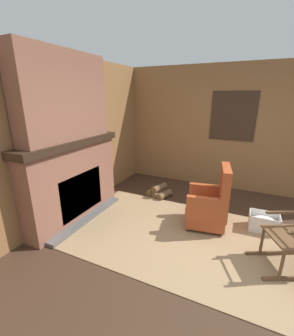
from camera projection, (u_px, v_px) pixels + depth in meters
ground_plane at (212, 254)px, 3.04m from camera, size 14.00×14.00×0.00m
wood_panel_wall_left at (60, 140)px, 3.66m from camera, size 0.06×5.64×2.70m
wood_panel_wall_back at (239, 129)px, 4.82m from camera, size 5.64×0.09×2.70m
fireplace_hearth at (74, 180)px, 3.78m from camera, size 0.55×1.97×1.38m
chimney_breast at (64, 97)px, 3.37m from camera, size 0.30×1.65×1.30m
area_rug at (176, 235)px, 3.45m from camera, size 3.38×2.09×0.01m
armchair at (209, 205)px, 3.58m from camera, size 0.71×0.71×1.03m
rocking_chair at (294, 239)px, 2.69m from camera, size 0.93×0.79×1.16m
firewood_stack at (159, 192)px, 4.77m from camera, size 0.51×0.48×0.26m
laundry_basket at (264, 222)px, 3.53m from camera, size 0.45×0.31×0.28m
oil_lamp_vase at (43, 139)px, 3.17m from camera, size 0.09×0.09×0.24m
storage_case at (78, 133)px, 3.78m from camera, size 0.17×0.24×0.14m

